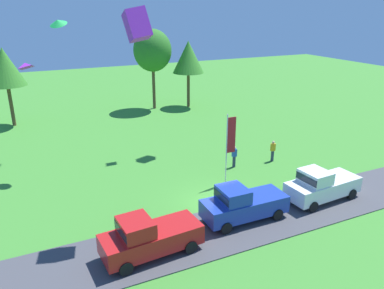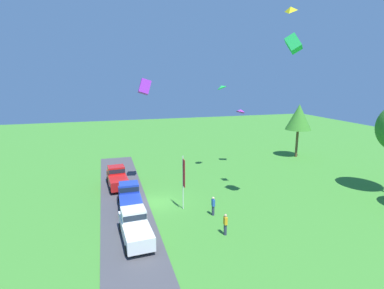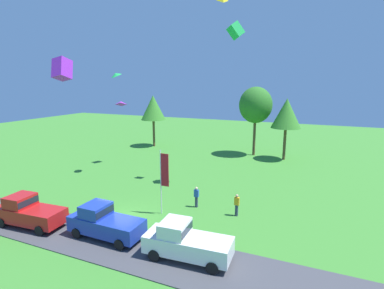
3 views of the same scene
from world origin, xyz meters
name	(u,v)px [view 1 (image 1 of 3)]	position (x,y,z in m)	size (l,w,h in m)	color
ground_plane	(215,203)	(0.00, 0.00, 0.00)	(120.00, 120.00, 0.00)	#3D842D
pavement_strip	(239,225)	(0.00, -2.92, 0.03)	(36.00, 4.40, 0.06)	#424247
car_pickup_by_flagpole	(148,236)	(-5.56, -3.32, 1.11)	(5.12, 2.32, 2.14)	red
car_pickup_far_end	(242,203)	(0.39, -2.48, 1.11)	(5.03, 2.10, 2.14)	#1E389E
car_pickup_near_entrance	(321,185)	(6.21, -2.59, 1.11)	(5.10, 2.28, 2.14)	white
person_beside_suv	(273,151)	(7.46, 4.08, 0.88)	(0.36, 0.24, 1.71)	#2D334C
person_watching_sky	(234,156)	(4.05, 4.36, 0.88)	(0.36, 0.24, 1.71)	#2D334C
tree_lone_near	(5,67)	(-11.16, 23.51, 6.06)	(3.79, 3.79, 7.99)	brown
tree_right_of_center	(153,51)	(4.55, 23.91, 6.90)	(4.44, 4.44, 9.37)	brown
tree_far_left	(188,57)	(8.71, 22.98, 6.04)	(3.77, 3.77, 7.96)	brown
flag_banner	(230,140)	(2.27, 2.18, 3.19)	(0.71, 0.08, 5.04)	silver
kite_delta_high_right	(58,22)	(-7.17, 9.45, 10.73)	(1.18, 1.18, 0.32)	green
kite_box_mid_center	(137,25)	(-4.59, -0.09, 10.88)	(1.00, 1.00, 1.40)	purple
kite_diamond_low_drifter	(25,65)	(-9.51, 13.24, 7.50)	(1.03, 1.09, 0.38)	purple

